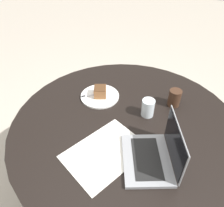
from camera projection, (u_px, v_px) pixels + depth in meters
The scene contains 9 objects.
ground_plane at pixel (122, 188), 1.75m from camera, with size 12.00×12.00×0.00m, color #B7AD9E.
dining_table at pixel (125, 132), 1.33m from camera, with size 1.32×1.32×0.75m.
paper_document at pixel (105, 152), 1.10m from camera, with size 0.48×0.43×0.00m.
plate at pixel (100, 96), 1.44m from camera, with size 0.25×0.25×0.01m.
cake_slice at pixel (100, 92), 1.42m from camera, with size 0.11×0.10×0.06m.
fork at pixel (91, 95), 1.44m from camera, with size 0.11×0.15×0.00m.
coffee_glass at pixel (174, 98), 1.35m from camera, with size 0.08×0.08×0.11m.
water_glass at pixel (148, 108), 1.28m from camera, with size 0.08×0.08×0.11m.
laptop at pixel (154, 155), 1.04m from camera, with size 0.37×0.33×0.23m.
Camera 1 is at (0.87, 0.25, 1.65)m, focal length 35.00 mm.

